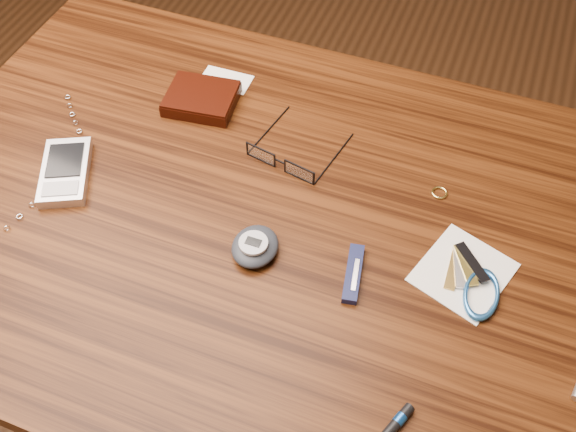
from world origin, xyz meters
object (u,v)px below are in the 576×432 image
object	(u,v)px
desk	(265,258)
pocket_knife	(353,274)
pda_phone	(65,172)
notepad_keys	(472,283)
pedometer	(255,246)
eyeglasses	(283,161)
wallet_and_card	(202,98)

from	to	relation	value
desk	pocket_knife	distance (m)	0.18
pocket_knife	pda_phone	bearing A→B (deg)	178.05
pda_phone	notepad_keys	world-z (taller)	pda_phone
desk	pocket_knife	size ratio (longest dim) A/B	12.08
pedometer	notepad_keys	distance (m)	0.27
notepad_keys	eyeglasses	bearing A→B (deg)	161.10
wallet_and_card	desk	bearing A→B (deg)	-44.46
pedometer	notepad_keys	world-z (taller)	pedometer
pda_phone	notepad_keys	size ratio (longest dim) A/B	0.96
desk	pedometer	distance (m)	0.13
wallet_and_card	pocket_knife	size ratio (longest dim) A/B	1.61
wallet_and_card	pda_phone	world-z (taller)	wallet_and_card
desk	notepad_keys	xyz separation A→B (m)	(0.28, -0.01, 0.11)
notepad_keys	pda_phone	bearing A→B (deg)	-177.34
pda_phone	desk	bearing A→B (deg)	7.18
desk	notepad_keys	world-z (taller)	notepad_keys
pocket_knife	notepad_keys	bearing A→B (deg)	16.16
desk	pedometer	world-z (taller)	pedometer
desk	pedometer	bearing A→B (deg)	-76.97
desk	pedometer	size ratio (longest dim) A/B	14.96
desk	notepad_keys	size ratio (longest dim) A/B	7.41
eyeglasses	notepad_keys	size ratio (longest dim) A/B	0.97
wallet_and_card	pedometer	distance (m)	0.28
pedometer	notepad_keys	bearing A→B (deg)	10.68
pedometer	pocket_knife	size ratio (longest dim) A/B	0.81
eyeglasses	notepad_keys	world-z (taller)	eyeglasses
notepad_keys	pocket_knife	distance (m)	0.14
wallet_and_card	eyeglasses	size ratio (longest dim) A/B	1.02
wallet_and_card	pedometer	bearing A→B (deg)	-51.00
wallet_and_card	notepad_keys	world-z (taller)	wallet_and_card
pda_phone	eyeglasses	bearing A→B (deg)	24.38
pda_phone	pocket_knife	size ratio (longest dim) A/B	1.56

